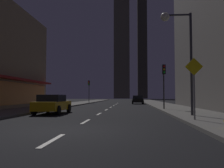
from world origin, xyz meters
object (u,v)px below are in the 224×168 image
at_px(traffic_light_near_right, 164,76).
at_px(street_lamp_right, 178,38).
at_px(car_parked_near, 53,104).
at_px(traffic_light_far_left, 89,86).
at_px(car_parked_far, 138,100).
at_px(fire_hydrant_far_left, 58,104).
at_px(pedestrian_crossing_sign, 194,83).

bearing_deg(traffic_light_near_right, street_lamp_right, -90.97).
distance_m(car_parked_near, street_lamp_right, 10.27).
xyz_separation_m(traffic_light_far_left, street_lamp_right, (10.88, -28.41, 1.87)).
relative_size(car_parked_far, traffic_light_near_right, 1.01).
xyz_separation_m(car_parked_far, fire_hydrant_far_left, (-9.50, -14.14, -0.29)).
bearing_deg(street_lamp_right, traffic_light_far_left, 110.96).
relative_size(car_parked_near, car_parked_far, 1.00).
relative_size(fire_hydrant_far_left, pedestrian_crossing_sign, 0.21).
bearing_deg(car_parked_near, traffic_light_far_left, 94.19).
xyz_separation_m(fire_hydrant_far_left, street_lamp_right, (11.28, -11.15, 4.61)).
relative_size(fire_hydrant_far_left, traffic_light_far_left, 0.16).
height_order(car_parked_far, street_lamp_right, street_lamp_right).
bearing_deg(car_parked_far, pedestrian_crossing_sign, -85.92).
distance_m(car_parked_far, traffic_light_far_left, 9.93).
bearing_deg(traffic_light_far_left, street_lamp_right, -69.04).
height_order(car_parked_far, traffic_light_near_right, traffic_light_near_right).
distance_m(car_parked_near, car_parked_far, 23.92).
bearing_deg(car_parked_near, car_parked_far, 72.48).
xyz_separation_m(car_parked_near, car_parked_far, (7.20, 22.81, 0.00)).
height_order(car_parked_near, traffic_light_far_left, traffic_light_far_left).
distance_m(car_parked_far, fire_hydrant_far_left, 17.04).
bearing_deg(traffic_light_near_right, pedestrian_crossing_sign, -89.42).
distance_m(traffic_light_near_right, street_lamp_right, 7.34).
bearing_deg(traffic_light_near_right, car_parked_near, -153.05).
bearing_deg(fire_hydrant_far_left, car_parked_far, 56.10).
xyz_separation_m(car_parked_near, street_lamp_right, (8.98, -2.47, 4.33)).
relative_size(car_parked_far, street_lamp_right, 0.64).
bearing_deg(car_parked_near, traffic_light_near_right, 26.95).
bearing_deg(street_lamp_right, pedestrian_crossing_sign, -85.47).
bearing_deg(car_parked_far, fire_hydrant_far_left, -123.90).
bearing_deg(fire_hydrant_far_left, street_lamp_right, -44.66).
relative_size(car_parked_far, pedestrian_crossing_sign, 1.34).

